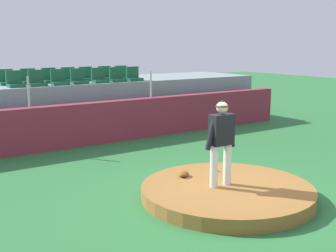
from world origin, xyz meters
name	(u,v)px	position (x,y,z in m)	size (l,w,h in m)	color
ground_plane	(227,198)	(0.00, 0.00, 0.00)	(60.00, 60.00, 0.00)	#2B7036
pitchers_mound	(227,192)	(0.00, 0.00, 0.13)	(3.49, 3.49, 0.26)	olive
pitcher	(221,137)	(-0.11, 0.09, 1.28)	(0.74, 0.28, 1.74)	silver
baseball	(217,170)	(0.48, 0.86, 0.30)	(0.07, 0.07, 0.07)	white
fielding_glove	(184,174)	(-0.36, 0.99, 0.32)	(0.30, 0.20, 0.11)	brown
brick_barrier	(97,123)	(0.00, 6.03, 0.65)	(15.34, 0.40, 1.31)	maroon
fence_post_left	(29,92)	(-2.08, 6.03, 1.75)	(0.06, 0.06, 0.89)	silver
fence_post_right	(151,85)	(2.00, 6.03, 1.75)	(0.06, 0.06, 0.89)	silver
bleacher_platform	(68,106)	(0.00, 8.39, 0.90)	(14.99, 3.21, 1.79)	gray
stadium_chair_0	(15,82)	(-2.08, 7.33, 1.95)	(0.48, 0.44, 0.50)	#1A5738
stadium_chair_1	(37,81)	(-1.41, 7.31, 1.95)	(0.48, 0.44, 0.50)	#1A5738
stadium_chair_2	(59,80)	(-0.70, 7.28, 1.95)	(0.48, 0.44, 0.50)	#1A5738
stadium_chair_3	(79,79)	(-0.02, 7.31, 1.95)	(0.48, 0.44, 0.50)	#1A5738
stadium_chair_4	(99,78)	(0.73, 7.30, 1.95)	(0.48, 0.44, 0.50)	#1A5738
stadium_chair_5	(117,77)	(1.41, 7.28, 1.95)	(0.48, 0.44, 0.50)	#1A5738
stadium_chair_6	(134,76)	(2.09, 7.32, 1.95)	(0.48, 0.44, 0.50)	#1A5738
stadium_chair_7	(6,80)	(-2.12, 8.23, 1.95)	(0.48, 0.44, 0.50)	#1A5738
stadium_chair_8	(29,79)	(-1.39, 8.21, 1.95)	(0.48, 0.44, 0.50)	#1A5738
stadium_chair_9	(50,78)	(-0.68, 8.23, 1.95)	(0.48, 0.44, 0.50)	#1A5738
stadium_chair_10	(69,77)	(0.01, 8.23, 1.95)	(0.48, 0.44, 0.50)	#1A5738
stadium_chair_11	(87,76)	(0.67, 8.22, 1.95)	(0.48, 0.44, 0.50)	#1A5738
stadium_chair_12	(106,76)	(1.42, 8.22, 1.95)	(0.48, 0.44, 0.50)	#1A5738
stadium_chair_13	(122,75)	(2.09, 8.19, 1.95)	(0.48, 0.44, 0.50)	#1A5738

